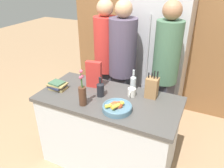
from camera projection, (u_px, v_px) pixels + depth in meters
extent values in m
plane|color=#A37F5B|center=(109.00, 159.00, 2.72)|extent=(14.00, 14.00, 0.00)
cube|color=silver|center=(109.00, 132.00, 2.52)|extent=(1.45, 0.71, 0.85)
cube|color=#474442|center=(108.00, 99.00, 2.32)|extent=(1.51, 0.73, 0.04)
cube|color=brown|center=(153.00, 27.00, 3.39)|extent=(2.71, 0.12, 2.60)
cube|color=#B7B7BC|center=(157.00, 56.00, 3.17)|extent=(0.81, 0.60, 1.96)
cylinder|color=#B7B7BC|center=(148.00, 56.00, 2.90)|extent=(0.02, 0.02, 1.08)
cylinder|color=slate|center=(117.00, 108.00, 2.09)|extent=(0.29, 0.29, 0.05)
torus|color=slate|center=(117.00, 106.00, 2.08)|extent=(0.29, 0.29, 0.02)
sphere|color=red|center=(117.00, 106.00, 2.07)|extent=(0.07, 0.07, 0.07)
sphere|color=#C64C23|center=(113.00, 106.00, 2.07)|extent=(0.08, 0.08, 0.08)
sphere|color=#C64C23|center=(115.00, 105.00, 2.07)|extent=(0.08, 0.08, 0.08)
sphere|color=#C64C23|center=(119.00, 105.00, 2.06)|extent=(0.08, 0.08, 0.08)
cylinder|color=yellow|center=(114.00, 105.00, 2.06)|extent=(0.14, 0.15, 0.03)
cylinder|color=yellow|center=(118.00, 105.00, 2.03)|extent=(0.09, 0.14, 0.03)
cube|color=olive|center=(152.00, 88.00, 2.27)|extent=(0.12, 0.10, 0.22)
cylinder|color=black|center=(149.00, 76.00, 2.22)|extent=(0.01, 0.01, 0.07)
cylinder|color=black|center=(152.00, 76.00, 2.23)|extent=(0.01, 0.01, 0.06)
cylinder|color=black|center=(154.00, 75.00, 2.19)|extent=(0.01, 0.01, 0.09)
cylinder|color=black|center=(158.00, 75.00, 2.20)|extent=(0.01, 0.01, 0.09)
cylinder|color=#4C2D1E|center=(83.00, 96.00, 2.14)|extent=(0.08, 0.08, 0.20)
cylinder|color=#477538|center=(82.00, 79.00, 2.06)|extent=(0.01, 0.01, 0.17)
sphere|color=#C64C66|center=(81.00, 71.00, 2.02)|extent=(0.03, 0.03, 0.03)
cylinder|color=#477538|center=(82.00, 82.00, 2.07)|extent=(0.01, 0.01, 0.12)
sphere|color=#C64C66|center=(82.00, 76.00, 2.05)|extent=(0.04, 0.04, 0.04)
cylinder|color=#477538|center=(82.00, 82.00, 2.08)|extent=(0.02, 0.01, 0.11)
sphere|color=#C64C66|center=(82.00, 77.00, 2.06)|extent=(0.03, 0.03, 0.03)
cylinder|color=#477538|center=(81.00, 82.00, 2.07)|extent=(0.01, 0.01, 0.11)
sphere|color=#C64C66|center=(81.00, 77.00, 2.05)|extent=(0.03, 0.03, 0.03)
cylinder|color=#477538|center=(81.00, 83.00, 2.07)|extent=(0.01, 0.01, 0.11)
sphere|color=#C64C66|center=(80.00, 78.00, 2.04)|extent=(0.03, 0.03, 0.03)
cylinder|color=#477538|center=(82.00, 80.00, 2.05)|extent=(0.02, 0.02, 0.17)
sphere|color=#C64C66|center=(81.00, 71.00, 2.01)|extent=(0.03, 0.03, 0.03)
cube|color=red|center=(94.00, 75.00, 2.45)|extent=(0.18, 0.09, 0.31)
cylinder|color=silver|center=(132.00, 92.00, 2.32)|extent=(0.09, 0.09, 0.09)
torus|color=silver|center=(130.00, 94.00, 2.28)|extent=(0.01, 0.06, 0.06)
cube|color=#99844C|center=(58.00, 88.00, 2.47)|extent=(0.19, 0.13, 0.02)
cube|color=#2D334C|center=(57.00, 86.00, 2.46)|extent=(0.19, 0.17, 0.03)
cube|color=#99844C|center=(57.00, 84.00, 2.46)|extent=(0.21, 0.16, 0.02)
cube|color=#3D6047|center=(57.00, 83.00, 2.45)|extent=(0.16, 0.14, 0.02)
cylinder|color=black|center=(101.00, 90.00, 2.31)|extent=(0.08, 0.08, 0.14)
cone|color=black|center=(100.00, 83.00, 2.27)|extent=(0.08, 0.08, 0.03)
cylinder|color=black|center=(100.00, 80.00, 2.25)|extent=(0.03, 0.03, 0.06)
cylinder|color=#B2BCC1|center=(133.00, 84.00, 2.43)|extent=(0.06, 0.06, 0.15)
cone|color=#B2BCC1|center=(133.00, 76.00, 2.39)|extent=(0.06, 0.06, 0.03)
cylinder|color=#B2BCC1|center=(134.00, 73.00, 2.37)|extent=(0.02, 0.02, 0.06)
cube|color=#383842|center=(106.00, 97.00, 3.21)|extent=(0.24, 0.16, 0.86)
cylinder|color=red|center=(106.00, 45.00, 2.84)|extent=(0.30, 0.30, 0.72)
sphere|color=tan|center=(105.00, 8.00, 2.63)|extent=(0.21, 0.21, 0.21)
cube|color=#383842|center=(121.00, 102.00, 3.09)|extent=(0.32, 0.26, 0.87)
cylinder|color=#4C4256|center=(123.00, 48.00, 2.72)|extent=(0.35, 0.35, 0.72)
sphere|color=tan|center=(124.00, 9.00, 2.51)|extent=(0.21, 0.21, 0.21)
cube|color=#383842|center=(160.00, 110.00, 2.89)|extent=(0.29, 0.25, 0.88)
cylinder|color=#42664C|center=(167.00, 53.00, 2.52)|extent=(0.31, 0.31, 0.73)
sphere|color=#996B4C|center=(172.00, 10.00, 2.30)|extent=(0.21, 0.21, 0.21)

